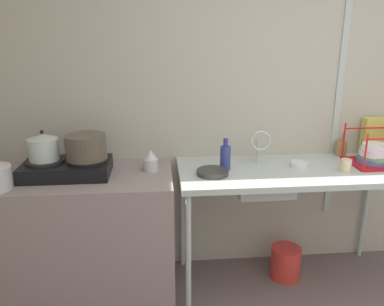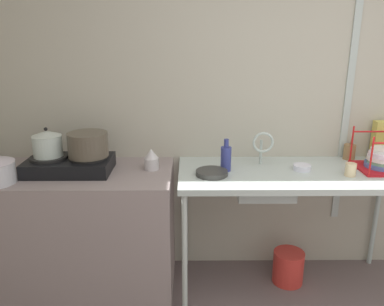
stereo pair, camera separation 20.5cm
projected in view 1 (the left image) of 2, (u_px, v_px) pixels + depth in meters
The scene contains 18 objects.
wall_back at pixel (305, 96), 2.89m from camera, with size 5.50×0.10×2.68m, color #B6B2A0.
wall_metal_strip at pixel (341, 79), 2.81m from camera, with size 0.05×0.01×2.15m, color #B3C1BD.
counter_concrete at pixel (80, 236), 2.64m from camera, with size 1.29×0.66×0.90m, color gray.
counter_sink at pixel (292, 177), 2.66m from camera, with size 1.58×0.66×0.90m.
stove at pixel (67, 168), 2.49m from camera, with size 0.56×0.34×0.11m.
pot_on_left_burner at pixel (43, 147), 2.43m from camera, with size 0.19×0.19×0.20m.
pot_on_right_burner at pixel (86, 147), 2.46m from camera, with size 0.26×0.26×0.16m.
percolator at pixel (151, 161), 2.58m from camera, with size 0.10×0.10×0.15m.
sink_basin at pixel (263, 181), 2.61m from camera, with size 0.37×0.33×0.15m, color #B3C1BD.
faucet at pixel (260, 142), 2.68m from camera, with size 0.15×0.08×0.25m.
frying_pan at pixel (212, 172), 2.51m from camera, with size 0.21×0.21×0.03m, color #363634.
dish_rack at pixel (374, 155), 2.71m from camera, with size 0.34×0.33×0.27m.
cup_by_rack at pixel (346, 165), 2.57m from camera, with size 0.07×0.07×0.09m, color beige.
small_bowl_on_drainboard at pixel (299, 164), 2.66m from camera, with size 0.12×0.12×0.04m, color white.
bottle_by_sink at pixel (225, 157), 2.59m from camera, with size 0.07×0.07×0.22m.
cereal_box at pixel (373, 136), 2.92m from camera, with size 0.18×0.08×0.29m, color #D1C557.
utensil_jar at pixel (341, 148), 2.92m from camera, with size 0.08×0.08×0.20m.
bucket_on_floor at pixel (285, 262), 2.91m from camera, with size 0.23×0.23×0.25m, color red.
Camera 1 is at (-1.12, -0.92, 1.77)m, focal length 35.71 mm.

